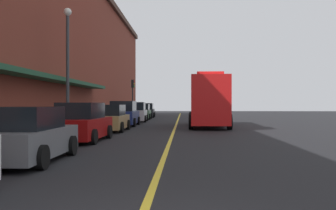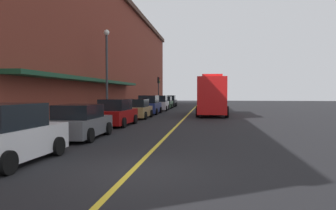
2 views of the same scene
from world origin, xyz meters
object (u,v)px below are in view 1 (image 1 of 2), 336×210
object	(u,v)px
parked_car_6	(142,112)
fire_truck	(208,102)
parked_car_5	(136,113)
parking_meter_4	(103,112)
street_lamp_left	(68,56)
traffic_light_near	(133,91)
parked_car_4	(124,114)
parking_meter_1	(10,122)
parked_car_3	(110,119)
parked_car_2	(82,123)
parked_car_7	(146,111)
parking_meter_3	(127,110)
parked_car_1	(26,136)
parking_meter_2	(84,114)

from	to	relation	value
parked_car_6	fire_truck	distance (m)	14.23
parked_car_5	parking_meter_4	world-z (taller)	parked_car_5
street_lamp_left	traffic_light_near	distance (m)	21.63
parked_car_4	parking_meter_1	world-z (taller)	parked_car_4
parked_car_4	street_lamp_left	distance (m)	8.41
parked_car_3	parked_car_4	bearing A→B (deg)	0.52
parked_car_2	parked_car_7	distance (m)	29.13
parked_car_5	street_lamp_left	xyz separation A→B (m)	(-2.09, -13.61, 3.55)
parking_meter_3	parked_car_1	bearing A→B (deg)	-87.07
parking_meter_2	parking_meter_4	world-z (taller)	same
fire_truck	parked_car_3	bearing A→B (deg)	-50.31
parked_car_5	street_lamp_left	bearing A→B (deg)	169.15
parked_car_2	parked_car_3	distance (m)	6.03
fire_truck	parking_meter_2	world-z (taller)	fire_truck
parked_car_2	fire_truck	size ratio (longest dim) A/B	0.46
parking_meter_2	parked_car_3	bearing A→B (deg)	23.20
parking_meter_4	parking_meter_3	bearing A→B (deg)	90.00
traffic_light_near	parked_car_6	bearing A→B (deg)	-58.41
street_lamp_left	traffic_light_near	world-z (taller)	street_lamp_left
parked_car_7	street_lamp_left	bearing A→B (deg)	173.69
parked_car_7	parking_meter_3	xyz separation A→B (m)	(-1.32, -7.04, 0.24)
parking_meter_3	parked_car_2	bearing A→B (deg)	-86.28
parked_car_7	parking_meter_2	distance (m)	23.77
parking_meter_2	traffic_light_near	xyz separation A→B (m)	(0.06, 20.46, 2.10)
parked_car_7	parking_meter_1	xyz separation A→B (m)	(-1.32, -32.98, 0.24)
parked_car_1	parking_meter_4	size ratio (longest dim) A/B	3.19
parked_car_7	parking_meter_1	bearing A→B (deg)	175.82
parked_car_2	street_lamp_left	size ratio (longest dim) A/B	0.63
parked_car_1	parked_car_7	size ratio (longest dim) A/B	0.89
parking_meter_1	parking_meter_2	distance (m)	9.25
parking_meter_3	parking_meter_4	xyz separation A→B (m)	(0.00, -11.58, 0.00)
parked_car_5	parking_meter_3	size ratio (longest dim) A/B	3.42
parked_car_6	traffic_light_near	distance (m)	3.47
parked_car_4	parked_car_6	xyz separation A→B (m)	(-0.01, 12.06, -0.10)
parked_car_7	parking_meter_4	bearing A→B (deg)	174.06
parked_car_5	traffic_light_near	distance (m)	8.42
parking_meter_1	traffic_light_near	xyz separation A→B (m)	(0.06, 29.71, 2.10)
parking_meter_1	parking_meter_4	size ratio (longest dim) A/B	1.00
parked_car_1	parked_car_3	world-z (taller)	parked_car_3
street_lamp_left	parked_car_1	bearing A→B (deg)	-78.67
parked_car_6	parking_meter_1	bearing A→B (deg)	175.55
fire_truck	street_lamp_left	xyz separation A→B (m)	(-8.35, -6.74, 2.61)
parked_car_5	parking_meter_3	distance (m)	4.46
fire_truck	parking_meter_1	bearing A→B (deg)	-26.29
parked_car_1	parked_car_3	size ratio (longest dim) A/B	1.00
parked_car_2	fire_truck	distance (m)	12.74
parked_car_1	parked_car_2	size ratio (longest dim) A/B	0.97
parked_car_7	parked_car_2	bearing A→B (deg)	178.34
parked_car_5	parked_car_6	xyz separation A→B (m)	(-0.10, 5.82, -0.08)
parked_car_5	parking_meter_4	size ratio (longest dim) A/B	3.42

